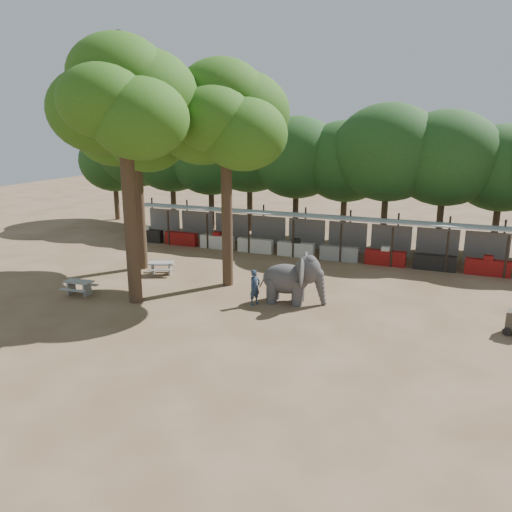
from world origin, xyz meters
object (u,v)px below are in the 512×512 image
at_px(elephant, 293,279).
at_px(picnic_table_far, 161,266).
at_px(handler, 255,287).
at_px(yard_tree_left, 134,124).
at_px(picnic_table_near, 79,286).
at_px(yard_tree_center, 123,101).
at_px(yard_tree_back, 225,117).

distance_m(elephant, picnic_table_far, 8.49).
relative_size(elephant, handler, 1.87).
xyz_separation_m(yard_tree_left, picnic_table_near, (-0.04, -5.41, -7.74)).
xyz_separation_m(yard_tree_left, handler, (8.58, -3.46, -7.36)).
bearing_deg(yard_tree_center, yard_tree_back, 53.14).
bearing_deg(elephant, picnic_table_far, 160.71).
bearing_deg(handler, yard_tree_left, 89.82).
relative_size(yard_tree_center, picnic_table_far, 6.62).
distance_m(picnic_table_near, picnic_table_far, 4.89).
xyz_separation_m(handler, picnic_table_near, (-8.63, -1.95, -0.38)).
bearing_deg(picnic_table_near, yard_tree_left, 86.01).
xyz_separation_m(handler, picnic_table_far, (-6.71, 2.55, -0.38)).
distance_m(yard_tree_center, picnic_table_near, 9.27).
relative_size(yard_tree_center, handler, 7.14).
bearing_deg(picnic_table_far, yard_tree_left, 129.70).
relative_size(yard_tree_center, elephant, 3.81).
xyz_separation_m(yard_tree_back, picnic_table_near, (-6.04, -4.41, -8.08)).
distance_m(elephant, picnic_table_near, 10.64).
relative_size(picnic_table_near, picnic_table_far, 0.82).
bearing_deg(picnic_table_far, picnic_table_near, -137.37).
height_order(yard_tree_center, picnic_table_far, yard_tree_center).
height_order(yard_tree_left, picnic_table_near, yard_tree_left).
bearing_deg(elephant, picnic_table_near, -172.49).
xyz_separation_m(yard_tree_back, picnic_table_far, (-4.13, 0.09, -8.08)).
bearing_deg(yard_tree_left, yard_tree_back, -9.46).
height_order(yard_tree_center, yard_tree_back, yard_tree_center).
distance_m(yard_tree_back, picnic_table_far, 9.07).
xyz_separation_m(yard_tree_center, picnic_table_near, (-3.04, -0.41, -8.75)).
height_order(elephant, picnic_table_near, elephant).
bearing_deg(yard_tree_center, handler, 15.38).
relative_size(yard_tree_center, yard_tree_back, 1.06).
bearing_deg(picnic_table_far, handler, -45.16).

